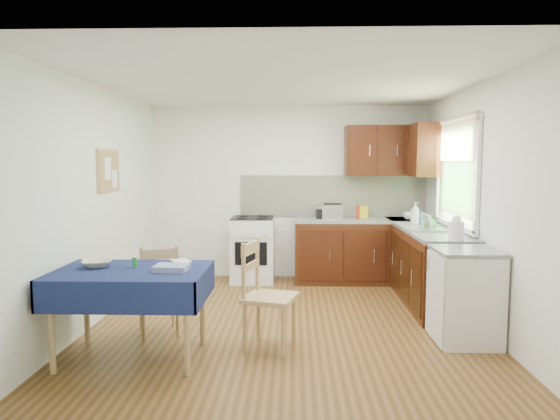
{
  "coord_description": "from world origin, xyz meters",
  "views": [
    {
      "loc": [
        0.09,
        -5.18,
        1.7
      ],
      "look_at": [
        -0.07,
        0.24,
        1.17
      ],
      "focal_mm": 32.0,
      "sensor_mm": 36.0,
      "label": 1
    }
  ],
  "objects_px": {
    "chair_far": "(159,288)",
    "chair_near": "(265,292)",
    "kettle": "(456,229)",
    "dish_rack": "(427,229)",
    "toaster": "(332,212)",
    "sandwich_press": "(326,212)",
    "dining_table": "(131,282)"
  },
  "relations": [
    {
      "from": "chair_far",
      "to": "chair_near",
      "type": "relative_size",
      "value": 0.9
    },
    {
      "from": "chair_near",
      "to": "chair_far",
      "type": "bearing_deg",
      "value": 89.47
    },
    {
      "from": "kettle",
      "to": "dish_rack",
      "type": "bearing_deg",
      "value": 99.31
    },
    {
      "from": "chair_near",
      "to": "kettle",
      "type": "distance_m",
      "value": 2.08
    },
    {
      "from": "toaster",
      "to": "kettle",
      "type": "height_order",
      "value": "kettle"
    },
    {
      "from": "toaster",
      "to": "sandwich_press",
      "type": "relative_size",
      "value": 0.97
    },
    {
      "from": "dining_table",
      "to": "toaster",
      "type": "bearing_deg",
      "value": 33.89
    },
    {
      "from": "sandwich_press",
      "to": "kettle",
      "type": "xyz_separation_m",
      "value": [
        1.19,
        -1.95,
        0.03
      ]
    },
    {
      "from": "kettle",
      "to": "sandwich_press",
      "type": "bearing_deg",
      "value": 121.45
    },
    {
      "from": "chair_far",
      "to": "kettle",
      "type": "relative_size",
      "value": 3.49
    },
    {
      "from": "toaster",
      "to": "sandwich_press",
      "type": "xyz_separation_m",
      "value": [
        -0.08,
        0.07,
        -0.02
      ]
    },
    {
      "from": "dining_table",
      "to": "kettle",
      "type": "xyz_separation_m",
      "value": [
        3.04,
        0.94,
        0.34
      ]
    },
    {
      "from": "sandwich_press",
      "to": "dish_rack",
      "type": "relative_size",
      "value": 0.71
    },
    {
      "from": "dish_rack",
      "to": "kettle",
      "type": "height_order",
      "value": "kettle"
    },
    {
      "from": "dining_table",
      "to": "toaster",
      "type": "relative_size",
      "value": 4.49
    },
    {
      "from": "chair_far",
      "to": "toaster",
      "type": "height_order",
      "value": "toaster"
    },
    {
      "from": "dining_table",
      "to": "kettle",
      "type": "distance_m",
      "value": 3.2
    },
    {
      "from": "chair_far",
      "to": "chair_near",
      "type": "height_order",
      "value": "chair_near"
    },
    {
      "from": "dining_table",
      "to": "dish_rack",
      "type": "bearing_deg",
      "value": 7.35
    },
    {
      "from": "toaster",
      "to": "dining_table",
      "type": "bearing_deg",
      "value": -117.13
    },
    {
      "from": "dining_table",
      "to": "chair_near",
      "type": "bearing_deg",
      "value": -7.88
    },
    {
      "from": "toaster",
      "to": "kettle",
      "type": "distance_m",
      "value": 2.19
    },
    {
      "from": "chair_far",
      "to": "sandwich_press",
      "type": "height_order",
      "value": "sandwich_press"
    },
    {
      "from": "chair_far",
      "to": "sandwich_press",
      "type": "bearing_deg",
      "value": -148.88
    },
    {
      "from": "dish_rack",
      "to": "kettle",
      "type": "relative_size",
      "value": 1.64
    },
    {
      "from": "chair_near",
      "to": "dish_rack",
      "type": "bearing_deg",
      "value": -37.34
    },
    {
      "from": "sandwich_press",
      "to": "kettle",
      "type": "relative_size",
      "value": 1.16
    },
    {
      "from": "dining_table",
      "to": "chair_near",
      "type": "xyz_separation_m",
      "value": [
        1.13,
        0.28,
        -0.15
      ]
    },
    {
      "from": "chair_near",
      "to": "toaster",
      "type": "xyz_separation_m",
      "value": [
        0.8,
        2.54,
        0.48
      ]
    },
    {
      "from": "dining_table",
      "to": "chair_near",
      "type": "height_order",
      "value": "chair_near"
    },
    {
      "from": "dish_rack",
      "to": "toaster",
      "type": "bearing_deg",
      "value": 137.39
    },
    {
      "from": "dining_table",
      "to": "dish_rack",
      "type": "height_order",
      "value": "dish_rack"
    }
  ]
}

